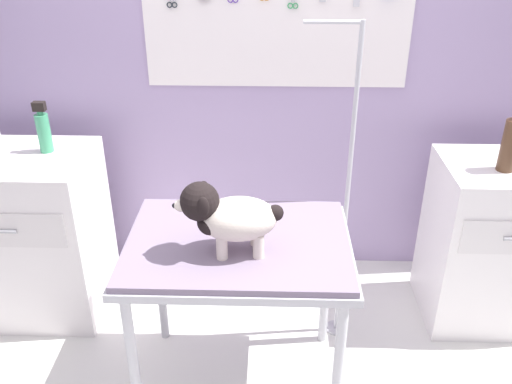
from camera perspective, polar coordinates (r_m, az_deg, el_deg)
name	(u,v)px	position (r m, az deg, el deg)	size (l,w,h in m)	color
rear_wall_panel	(262,83)	(3.09, 0.64, 11.27)	(4.00, 0.11, 2.30)	#A38EB8
grooming_table	(238,256)	(2.33, -1.87, -6.65)	(0.95, 0.70, 0.80)	#B7B7BC
grooming_arm	(344,207)	(2.65, 9.19, -1.54)	(0.29, 0.11, 1.63)	#B7B7BC
dog	(227,216)	(2.13, -3.01, -2.50)	(0.43, 0.22, 0.31)	silver
counter_left	(25,234)	(3.21, -22.94, -4.09)	(0.80, 0.58, 0.92)	silver
cabinet_right	(496,243)	(3.17, 23.75, -4.88)	(0.68, 0.54, 0.91)	white
spray_bottle_short	(44,130)	(2.95, -21.26, 6.02)	(0.07, 0.07, 0.26)	#3D9667
soda_bottle	(510,144)	(2.84, 24.97, 4.58)	(0.08, 0.08, 0.29)	#49301E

